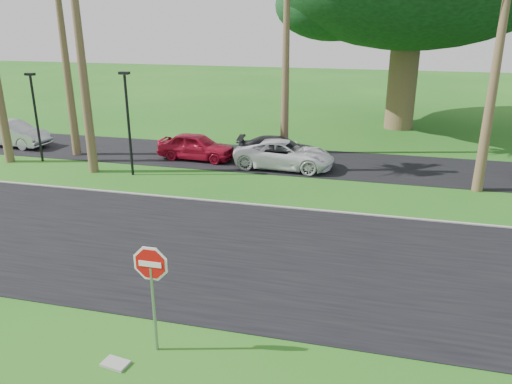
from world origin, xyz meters
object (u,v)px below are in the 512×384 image
Objects in this scene: car_red at (196,147)px; car_dark at (280,150)px; car_silver at (13,134)px; car_minivan at (285,155)px; stop_sign_near at (152,278)px.

car_red is 0.93× the size of car_dark.
car_silver is 0.89× the size of car_minivan.
car_silver is (-15.42, 14.73, -1.08)m from stop_sign_near.
car_red is at bearing 90.59° from car_dark.
car_red reaches higher than car_dark.
car_red reaches higher than car_minivan.
car_red is (-4.57, 14.67, -1.11)m from stop_sign_near.
car_minivan is at bearing -165.75° from car_dark.
car_minivan is (4.62, -0.43, -0.01)m from car_red.
car_dark is at bearing 91.41° from stop_sign_near.
car_silver is 15.48m from car_minivan.
car_dark is 0.89× the size of car_minivan.
stop_sign_near is 0.63× the size of car_silver.
car_minivan is at bearing -87.08° from car_silver.
car_red is at bearing 86.56° from car_minivan.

